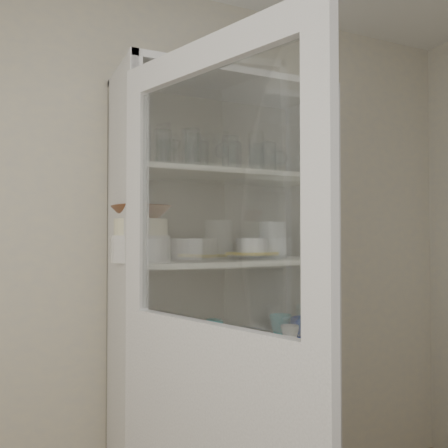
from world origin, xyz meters
name	(u,v)px	position (x,y,z in m)	size (l,w,h in m)	color
wall_back	(168,250)	(0.00, 1.50, 1.30)	(3.60, 0.02, 2.60)	#BCB7AC
pantry_cabinet	(218,326)	(0.20, 1.34, 0.94)	(1.00, 0.45, 2.10)	silver
cupboard_door	(211,396)	(-0.15, 0.62, 0.87)	(0.33, 0.86, 2.00)	silver
tumbler_0	(163,148)	(-0.15, 1.12, 1.73)	(0.07, 0.07, 0.14)	silver
tumbler_1	(191,148)	(-0.03, 1.11, 1.74)	(0.08, 0.08, 0.16)	silver
tumbler_2	(193,151)	(-0.02, 1.12, 1.73)	(0.07, 0.07, 0.14)	silver
tumbler_3	(230,153)	(0.16, 1.12, 1.73)	(0.07, 0.07, 0.15)	silver
tumbler_4	(235,157)	(0.20, 1.16, 1.73)	(0.07, 0.07, 0.13)	silver
tumbler_5	(269,158)	(0.37, 1.15, 1.73)	(0.07, 0.07, 0.14)	silver
tumbler_6	(307,159)	(0.56, 1.12, 1.73)	(0.07, 0.07, 0.15)	silver
tumbler_7	(173,156)	(-0.05, 1.27, 1.73)	(0.07, 0.07, 0.14)	silver
tumbler_8	(168,155)	(-0.08, 1.28, 1.73)	(0.07, 0.07, 0.14)	silver
tumbler_9	(201,157)	(0.07, 1.25, 1.73)	(0.07, 0.07, 0.14)	silver
tumbler_10	(257,160)	(0.36, 1.24, 1.74)	(0.07, 0.07, 0.15)	silver
tumbler_11	(259,163)	(0.40, 1.29, 1.73)	(0.07, 0.07, 0.14)	silver
goblet_0	(142,155)	(-0.17, 1.37, 1.74)	(0.07, 0.07, 0.15)	silver
goblet_1	(182,157)	(0.02, 1.36, 1.74)	(0.07, 0.07, 0.16)	silver
goblet_2	(223,158)	(0.24, 1.36, 1.75)	(0.08, 0.08, 0.18)	silver
goblet_3	(280,164)	(0.58, 1.39, 1.75)	(0.08, 0.08, 0.18)	silver
plate_stack_front	(141,249)	(-0.21, 1.23, 1.32)	(0.25, 0.25, 0.11)	white
plate_stack_back	(181,249)	(0.02, 1.36, 1.31)	(0.20, 0.20, 0.10)	white
cream_bowl	(141,227)	(-0.21, 1.23, 1.41)	(0.23, 0.23, 0.07)	#ECE5C3
terracotta_bowl	(141,212)	(-0.21, 1.23, 1.47)	(0.24, 0.24, 0.06)	#602F18
glass_platter	(252,257)	(0.35, 1.28, 1.27)	(0.34, 0.34, 0.02)	silver
yellow_trivet	(252,253)	(0.35, 1.28, 1.29)	(0.18, 0.18, 0.01)	yellow
white_ramekin	(252,245)	(0.35, 1.28, 1.33)	(0.15, 0.15, 0.07)	white
grey_bowl_stack	(272,240)	(0.48, 1.31, 1.35)	(0.14, 0.14, 0.18)	silver
mug_blue	(304,328)	(0.61, 1.22, 0.92)	(0.14, 0.14, 0.11)	#1B3AA1
mug_teal	(281,325)	(0.55, 1.34, 0.91)	(0.12, 0.12, 0.11)	teal
mug_white	(290,334)	(0.50, 1.18, 0.90)	(0.09, 0.09, 0.08)	white
teal_jar	(214,334)	(0.16, 1.29, 0.92)	(0.09, 0.09, 0.11)	teal
measuring_cups	(194,348)	(0.02, 1.19, 0.88)	(0.11, 0.11, 0.04)	#B0B0B0
white_canister	(170,335)	(-0.05, 1.31, 0.92)	(0.10, 0.10, 0.12)	white
cream_dish	(226,423)	(0.21, 1.27, 0.50)	(0.25, 0.25, 0.08)	#ECE5C3
tin_box	(246,423)	(0.30, 1.25, 0.49)	(0.21, 0.15, 0.06)	#AEAEB2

